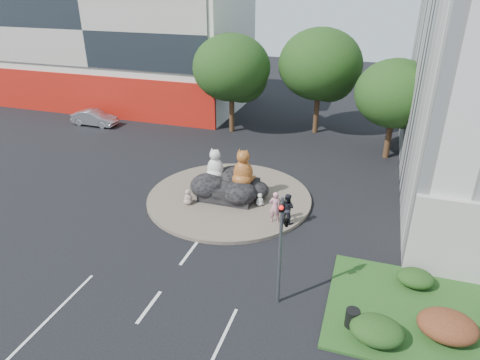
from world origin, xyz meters
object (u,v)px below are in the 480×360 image
object	(u,v)px
pedestrian_dark	(287,208)
parked_car	(95,118)
cat_white	(215,163)
cat_tabby	(243,167)
kitten_calico	(188,196)
litter_bin	(352,318)
kitten_white	(260,199)
pedestrian_pink	(275,207)

from	to	relation	value
pedestrian_dark	parked_car	size ratio (longest dim) A/B	0.41
cat_white	cat_tabby	world-z (taller)	cat_tabby
kitten_calico	litter_bin	bearing A→B (deg)	-31.06
kitten_calico	pedestrian_dark	distance (m)	6.00
parked_car	cat_tabby	bearing A→B (deg)	-118.61
kitten_white	cat_tabby	bearing A→B (deg)	129.68
pedestrian_dark	cat_white	bearing A→B (deg)	-12.27
kitten_white	pedestrian_dark	world-z (taller)	pedestrian_dark
cat_white	parked_car	world-z (taller)	cat_white
kitten_calico	kitten_white	distance (m)	4.23
kitten_white	kitten_calico	bearing A→B (deg)	172.31
cat_white	pedestrian_pink	size ratio (longest dim) A/B	1.08
cat_white	kitten_calico	bearing A→B (deg)	-109.91
kitten_white	litter_bin	xyz separation A→B (m)	(5.99, -8.06, -0.09)
litter_bin	pedestrian_pink	bearing A→B (deg)	125.79
cat_tabby	parked_car	xyz separation A→B (m)	(-17.27, 9.49, -1.54)
kitten_white	pedestrian_dark	xyz separation A→B (m)	(1.91, -1.41, 0.47)
cat_white	kitten_white	size ratio (longest dim) A/B	2.49
cat_white	parked_car	size ratio (longest dim) A/B	0.47
cat_tabby	kitten_calico	distance (m)	3.68
cat_white	pedestrian_pink	xyz separation A→B (m)	(4.40, -2.43, -0.97)
pedestrian_dark	litter_bin	xyz separation A→B (m)	(4.08, -6.65, -0.56)
kitten_white	pedestrian_pink	distance (m)	2.05
kitten_calico	litter_bin	distance (m)	12.21
kitten_white	parked_car	size ratio (longest dim) A/B	0.19
cat_white	cat_tabby	size ratio (longest dim) A/B	0.87
cat_white	kitten_white	xyz separation A→B (m)	(3.12, -0.91, -1.49)
kitten_white	litter_bin	world-z (taller)	kitten_white
kitten_calico	cat_tabby	bearing A→B (deg)	35.45
cat_white	kitten_calico	world-z (taller)	cat_white
cat_white	cat_tabby	xyz separation A→B (m)	(1.88, -0.28, 0.15)
parked_car	litter_bin	size ratio (longest dim) A/B	5.54
parked_car	litter_bin	world-z (taller)	parked_car
pedestrian_pink	pedestrian_dark	bearing A→B (deg)	175.85
pedestrian_dark	parked_car	distance (m)	23.45
cat_white	parked_car	distance (m)	17.99
kitten_calico	cat_white	bearing A→B (deg)	68.55
kitten_calico	kitten_white	size ratio (longest dim) A/B	1.23
parked_car	pedestrian_dark	bearing A→B (deg)	-119.26
pedestrian_pink	kitten_white	bearing A→B (deg)	-64.25
cat_tabby	cat_white	bearing A→B (deg)	168.81
cat_tabby	kitten_white	xyz separation A→B (m)	(1.24, -0.63, -1.64)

